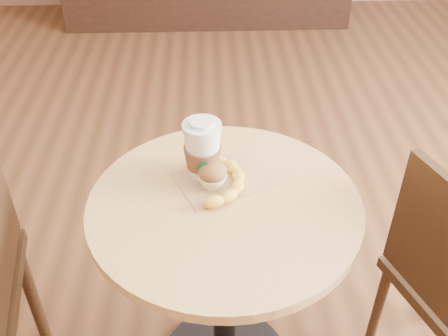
% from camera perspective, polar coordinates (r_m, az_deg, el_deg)
% --- Properties ---
extents(cafe_table, '(0.72, 0.72, 0.75)m').
position_cam_1_polar(cafe_table, '(1.51, 0.06, -9.71)').
color(cafe_table, black).
rests_on(cafe_table, ground).
extents(kraft_bag, '(0.29, 0.26, 0.00)m').
position_cam_1_polar(kraft_bag, '(1.43, -0.12, -1.22)').
color(kraft_bag, tan).
rests_on(kraft_bag, cafe_table).
extents(coffee_cup, '(0.10, 0.11, 0.17)m').
position_cam_1_polar(coffee_cup, '(1.41, -2.34, 1.87)').
color(coffee_cup, silver).
rests_on(coffee_cup, cafe_table).
extents(muffin, '(0.08, 0.08, 0.07)m').
position_cam_1_polar(muffin, '(1.39, -1.25, -0.77)').
color(muffin, white).
rests_on(muffin, kraft_bag).
extents(banana, '(0.17, 0.25, 0.03)m').
position_cam_1_polar(banana, '(1.40, 0.22, -1.33)').
color(banana, yellow).
rests_on(banana, kraft_bag).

